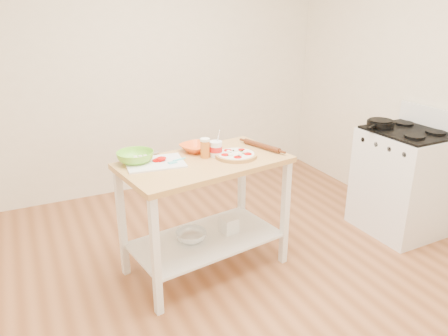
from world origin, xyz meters
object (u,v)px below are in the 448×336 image
beer_pint (205,148)px  skillet (380,123)px  prep_island (205,192)px  yogurt_tub (216,149)px  gas_stove (401,181)px  spatula (176,161)px  cutting_board (155,162)px  shelf_glass_bowl (191,236)px  green_bowl (135,157)px  rolling_pin (262,146)px  knife (145,158)px  shelf_bin (229,225)px  pizza (236,155)px  orange_bowl (196,148)px

beer_pint → skillet: bearing=-1.2°
prep_island → yogurt_tub: yogurt_tub is taller
gas_stove → spatula: (-2.02, 0.22, 0.44)m
cutting_board → shelf_glass_bowl: size_ratio=1.82×
green_bowl → rolling_pin: (0.97, -0.11, -0.02)m
gas_stove → skillet: bearing=122.3°
gas_stove → knife: (-2.20, 0.37, 0.44)m
beer_pint → shelf_bin: size_ratio=1.18×
rolling_pin → yogurt_tub: bearing=-178.9°
cutting_board → yogurt_tub: 0.46m
spatula → yogurt_tub: 0.32m
rolling_pin → shelf_glass_bowl: bearing=-176.9°
rolling_pin → shelf_glass_bowl: size_ratio=1.48×
pizza → beer_pint: (-0.21, 0.09, 0.06)m
orange_bowl → beer_pint: beer_pint is taller
gas_stove → cutting_board: bearing=171.4°
cutting_board → green_bowl: green_bowl is taller
prep_island → cutting_board: size_ratio=2.96×
cutting_board → spatula: cutting_board is taller
gas_stove → prep_island: bearing=172.8°
orange_bowl → shelf_glass_bowl: orange_bowl is taller
prep_island → orange_bowl: (0.03, 0.22, 0.28)m
skillet → cutting_board: (-2.03, 0.07, -0.07)m
skillet → shelf_glass_bowl: size_ratio=1.49×
yogurt_tub → cutting_board: bearing=174.3°
gas_stove → green_bowl: size_ratio=4.26×
knife → rolling_pin: size_ratio=0.64×
green_bowl → knife: bearing=16.2°
orange_bowl → shelf_glass_bowl: size_ratio=0.96×
orange_bowl → skillet: bearing=-6.7°
orange_bowl → yogurt_tub: 0.19m
beer_pint → shelf_glass_bowl: beer_pint is taller
green_bowl → shelf_glass_bowl: size_ratio=1.10×
cutting_board → green_bowl: size_ratio=1.66×
pizza → rolling_pin: 0.28m
beer_pint → rolling_pin: beer_pint is taller
knife → orange_bowl: orange_bowl is taller
prep_island → orange_bowl: 0.35m
prep_island → rolling_pin: 0.58m
pizza → rolling_pin: pizza is taller
skillet → gas_stove: bearing=-78.6°
prep_island → skillet: size_ratio=3.62×
knife → shelf_glass_bowl: (0.27, -0.17, -0.62)m
cutting_board → shelf_bin: (0.55, -0.07, -0.59)m
cutting_board → knife: (-0.04, 0.10, 0.01)m
orange_bowl → shelf_glass_bowl: bearing=-124.7°
gas_stove → shelf_glass_bowl: size_ratio=4.68×
spatula → orange_bowl: (0.23, 0.18, 0.01)m
knife → beer_pint: (0.41, -0.13, 0.06)m
green_bowl → rolling_pin: bearing=-6.7°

